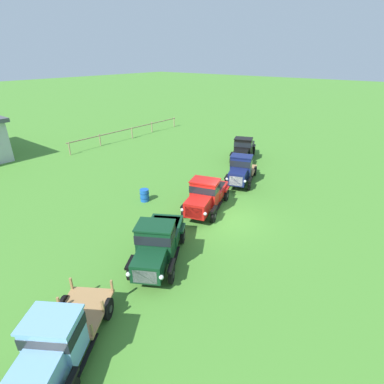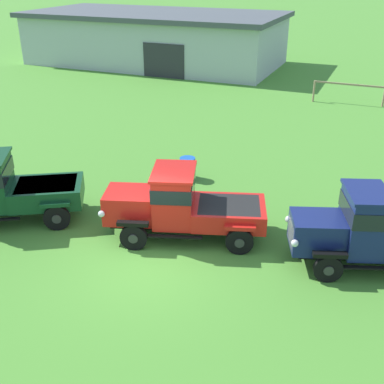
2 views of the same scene
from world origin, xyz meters
TOP-DOWN VIEW (x-y plane):
  - ground_plane at (0.00, 0.00)m, footprint 240.00×240.00m
  - paddock_fence at (9.33, 19.53)m, footprint 16.36×0.69m
  - vintage_truck_foreground_near at (-11.50, -0.95)m, footprint 4.97×4.04m
  - vintage_truck_second_in_line at (-5.50, 0.48)m, footprint 5.01×3.89m
  - vintage_truck_midrow_center at (0.20, 1.78)m, footprint 5.18×3.21m
  - vintage_truck_far_side at (5.31, 2.19)m, footprint 5.23×3.23m
  - vintage_truck_back_of_row at (10.71, 4.98)m, footprint 5.16×3.37m
  - oil_drum_beside_row at (-1.31, 5.84)m, footprint 0.63×0.63m

SIDE VIEW (x-z plane):
  - ground_plane at x=0.00m, z-range 0.00..0.00m
  - oil_drum_beside_row at x=-1.31m, z-range 0.00..0.85m
  - paddock_fence at x=9.33m, z-range 0.30..1.58m
  - vintage_truck_midrow_center at x=0.20m, z-range -0.01..2.17m
  - vintage_truck_back_of_row at x=10.71m, z-range 0.01..2.18m
  - vintage_truck_second_in_line at x=-5.50m, z-range 0.00..2.24m
  - vintage_truck_foreground_near at x=-11.50m, z-range 0.06..2.17m
  - vintage_truck_far_side at x=5.31m, z-range 0.00..2.28m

